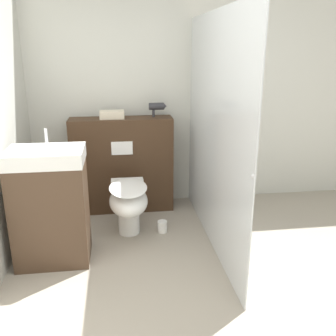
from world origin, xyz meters
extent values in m
plane|color=#9E9384|center=(0.00, 0.00, 0.00)|extent=(12.00, 12.00, 0.00)
cube|color=silver|center=(0.00, 2.19, 1.25)|extent=(8.00, 0.06, 2.50)
cube|color=#3D2819|center=(-0.37, 1.95, 0.52)|extent=(1.09, 0.28, 1.03)
cube|color=white|center=(-0.37, 1.80, 0.74)|extent=(0.22, 0.01, 0.14)
cube|color=silver|center=(0.42, 1.12, 1.02)|extent=(0.01, 2.07, 2.04)
sphere|color=#B2B2B7|center=(0.42, 0.12, 0.98)|extent=(0.04, 0.04, 0.04)
cylinder|color=white|center=(-0.33, 1.36, 0.18)|extent=(0.21, 0.21, 0.35)
ellipsoid|color=white|center=(-0.33, 1.26, 0.38)|extent=(0.36, 0.56, 0.25)
ellipsoid|color=white|center=(-0.33, 1.26, 0.51)|extent=(0.35, 0.55, 0.02)
cube|color=white|center=(-0.33, 1.57, 0.42)|extent=(0.32, 0.11, 0.13)
cube|color=#473323|center=(-0.98, 0.96, 0.43)|extent=(0.59, 0.43, 0.86)
cube|color=white|center=(-0.98, 0.96, 0.92)|extent=(0.60, 0.43, 0.12)
cylinder|color=silver|center=(-0.98, 1.08, 1.05)|extent=(0.02, 0.02, 0.14)
cylinder|color=#2D2D33|center=(0.01, 1.97, 1.15)|extent=(0.16, 0.08, 0.08)
cone|color=#2D2D33|center=(0.11, 1.97, 1.15)|extent=(0.03, 0.07, 0.07)
cylinder|color=#2D2D33|center=(-0.02, 1.97, 1.09)|extent=(0.03, 0.03, 0.11)
cube|color=beige|center=(-0.46, 1.94, 1.07)|extent=(0.25, 0.15, 0.08)
cylinder|color=white|center=(-0.01, 1.32, 0.06)|extent=(0.09, 0.09, 0.12)
camera|label=1|loc=(-0.40, -1.99, 1.74)|focal=40.00mm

